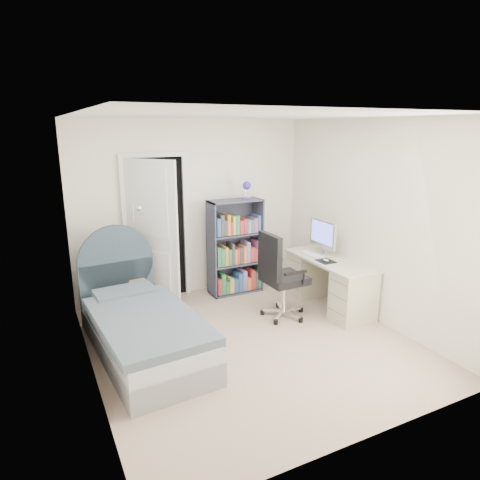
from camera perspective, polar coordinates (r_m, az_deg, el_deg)
name	(u,v)px	position (r m, az deg, el deg)	size (l,w,h in m)	color
room_shell	(251,237)	(4.58, 1.48, 0.47)	(3.50, 3.70, 2.60)	tan
door	(153,231)	(5.84, -11.47, 1.13)	(0.92, 0.67, 2.06)	black
bed	(142,327)	(4.86, -12.94, -11.25)	(1.09, 2.08, 1.24)	gray
nightstand	(125,284)	(5.82, -15.07, -5.71)	(0.41, 0.41, 0.60)	tan
floor_lamp	(139,270)	(5.68, -13.30, -3.98)	(0.21, 0.21, 1.45)	silver
bookcase	(236,252)	(6.26, -0.54, -1.54)	(0.78, 0.33, 1.65)	#3E4255
desk	(329,281)	(5.93, 11.76, -5.32)	(0.56, 1.40, 1.15)	beige
office_chair	(279,272)	(5.42, 5.17, -4.28)	(0.57, 0.59, 1.13)	silver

